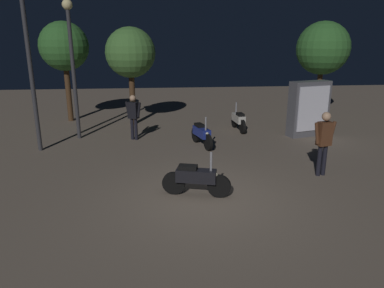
{
  "coord_description": "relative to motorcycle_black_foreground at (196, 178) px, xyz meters",
  "views": [
    {
      "loc": [
        -1.08,
        -7.57,
        3.64
      ],
      "look_at": [
        -0.19,
        1.3,
        1.0
      ],
      "focal_mm": 33.5,
      "sensor_mm": 36.0,
      "label": 1
    }
  ],
  "objects": [
    {
      "name": "person_rider_beside",
      "position": [
        3.57,
        0.99,
        0.63
      ],
      "size": [
        0.67,
        0.31,
        1.78
      ],
      "rotation": [
        0.0,
        0.0,
        4.91
      ],
      "color": "black",
      "rests_on": "ground_plane"
    },
    {
      "name": "tree_right_bg",
      "position": [
        -4.82,
        8.7,
        2.84
      ],
      "size": [
        2.12,
        2.12,
        4.37
      ],
      "color": "#4C331E",
      "rests_on": "ground_plane"
    },
    {
      "name": "streetlamp_far",
      "position": [
        -4.83,
        4.14,
        2.99
      ],
      "size": [
        0.36,
        0.36,
        5.46
      ],
      "color": "#38383D",
      "rests_on": "ground_plane"
    },
    {
      "name": "motorcycle_white_parked_left",
      "position": [
        2.42,
        6.15,
        0.0
      ],
      "size": [
        0.38,
        1.66,
        1.11
      ],
      "rotation": [
        0.0,
        0.0,
        1.66
      ],
      "color": "black",
      "rests_on": "ground_plane"
    },
    {
      "name": "kiosk_billboard",
      "position": [
        4.9,
        5.11,
        0.61
      ],
      "size": [
        1.68,
        0.92,
        2.1
      ],
      "rotation": [
        0.0,
        0.0,
        3.42
      ],
      "color": "#595960",
      "rests_on": "ground_plane"
    },
    {
      "name": "person_bystander_far",
      "position": [
        -1.74,
        5.17,
        0.56
      ],
      "size": [
        0.63,
        0.4,
        1.67
      ],
      "rotation": [
        0.0,
        0.0,
        1.07
      ],
      "color": "black",
      "rests_on": "ground_plane"
    },
    {
      "name": "streetlamp_near",
      "position": [
        -3.83,
        5.58,
        2.7
      ],
      "size": [
        0.36,
        0.36,
        4.93
      ],
      "color": "#38383D",
      "rests_on": "ground_plane"
    },
    {
      "name": "motorcycle_blue_parked_right",
      "position": [
        0.65,
        4.09,
        0.0
      ],
      "size": [
        0.56,
        1.62,
        1.11
      ],
      "rotation": [
        0.0,
        0.0,
        4.99
      ],
      "color": "black",
      "rests_on": "ground_plane"
    },
    {
      "name": "tree_left_bg",
      "position": [
        -1.91,
        7.72,
        2.6
      ],
      "size": [
        2.09,
        2.09,
        4.11
      ],
      "color": "#4C331E",
      "rests_on": "ground_plane"
    },
    {
      "name": "motorcycle_black_foreground",
      "position": [
        0.0,
        0.0,
        0.0
      ],
      "size": [
        1.63,
        0.54,
        1.11
      ],
      "rotation": [
        0.0,
        0.0,
        -0.27
      ],
      "color": "black",
      "rests_on": "ground_plane"
    },
    {
      "name": "tree_center_bg",
      "position": [
        7.12,
        9.12,
        2.73
      ],
      "size": [
        2.51,
        2.51,
        4.44
      ],
      "color": "#4C331E",
      "rests_on": "ground_plane"
    },
    {
      "name": "ground_plane",
      "position": [
        0.2,
        -0.3,
        -0.44
      ],
      "size": [
        40.0,
        40.0,
        0.0
      ],
      "primitive_type": "plane",
      "color": "#756656"
    }
  ]
}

